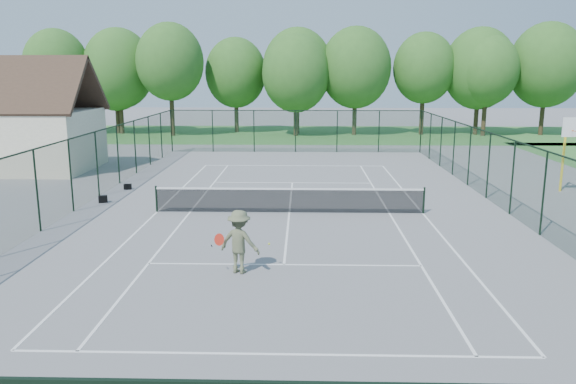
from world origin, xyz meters
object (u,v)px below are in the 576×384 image
(sports_bag_a, at_px, (103,199))
(tennis_player, at_px, (239,242))
(basketball_goal, at_px, (570,140))
(tennis_net, at_px, (289,199))

(sports_bag_a, xyz_separation_m, tennis_player, (7.07, -8.69, 0.77))
(basketball_goal, relative_size, tennis_player, 1.97)
(tennis_net, height_order, sports_bag_a, tennis_net)
(tennis_net, xyz_separation_m, basketball_goal, (13.08, 4.13, 1.99))
(basketball_goal, xyz_separation_m, sports_bag_a, (-21.41, -2.52, -2.41))
(tennis_net, xyz_separation_m, tennis_player, (-1.26, -7.08, 0.35))
(tennis_net, xyz_separation_m, sports_bag_a, (-8.33, 1.61, -0.42))
(basketball_goal, bearing_deg, sports_bag_a, -173.29)
(tennis_player, bearing_deg, basketball_goal, 38.03)
(tennis_net, bearing_deg, tennis_player, -100.06)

